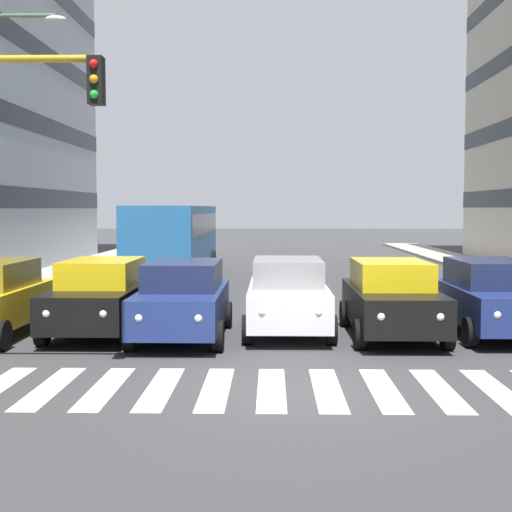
% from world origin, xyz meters
% --- Properties ---
extents(ground_plane, '(180.00, 180.00, 0.00)m').
position_xyz_m(ground_plane, '(0.00, 0.00, 0.00)').
color(ground_plane, '#38383A').
extents(crosswalk_markings, '(10.35, 2.80, 0.01)m').
position_xyz_m(crosswalk_markings, '(-0.00, 0.00, 0.00)').
color(crosswalk_markings, silver).
rests_on(crosswalk_markings, ground_plane).
extents(car_1, '(2.02, 4.44, 1.72)m').
position_xyz_m(car_1, '(-4.60, -4.99, 0.89)').
color(car_1, navy).
rests_on(car_1, ground_plane).
extents(car_2, '(2.02, 4.44, 1.72)m').
position_xyz_m(car_2, '(-2.26, -4.71, 0.89)').
color(car_2, black).
rests_on(car_2, ground_plane).
extents(car_3, '(2.02, 4.44, 1.72)m').
position_xyz_m(car_3, '(0.07, -5.23, 0.89)').
color(car_3, silver).
rests_on(car_3, ground_plane).
extents(car_4, '(2.02, 4.44, 1.72)m').
position_xyz_m(car_4, '(2.43, -4.44, 0.89)').
color(car_4, navy).
rests_on(car_4, ground_plane).
extents(car_5, '(2.02, 4.44, 1.72)m').
position_xyz_m(car_5, '(4.40, -4.95, 0.89)').
color(car_5, black).
rests_on(car_5, ground_plane).
extents(bus_behind_traffic, '(2.78, 10.50, 3.00)m').
position_xyz_m(bus_behind_traffic, '(4.40, -17.54, 1.86)').
color(bus_behind_traffic, '#286BAD').
rests_on(bus_behind_traffic, ground_plane).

